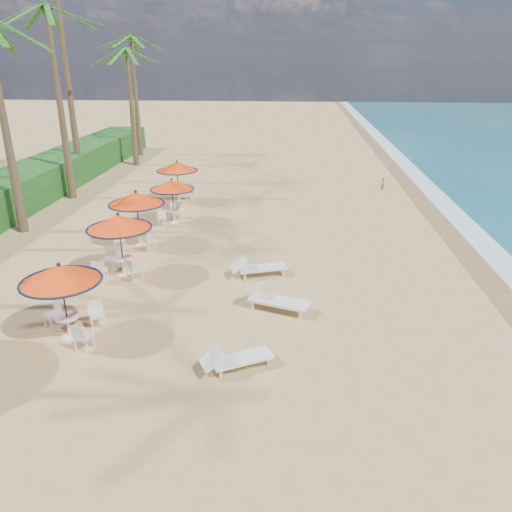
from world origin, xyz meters
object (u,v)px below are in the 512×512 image
at_px(station_1, 118,230).
at_px(station_4, 179,170).
at_px(station_2, 136,204).
at_px(lounger_near, 235,359).
at_px(station_3, 171,190).
at_px(station_0, 63,283).
at_px(lounger_far, 257,267).
at_px(lounger_mid, 273,298).

xyz_separation_m(station_1, station_4, (-0.09, 9.99, -0.00)).
relative_size(station_2, lounger_near, 1.26).
bearing_deg(station_3, station_0, -92.46).
distance_m(lounger_near, lounger_far, 5.90).
bearing_deg(station_2, station_4, 88.30).
height_order(station_2, station_3, station_2).
xyz_separation_m(station_4, lounger_mid, (5.68, -12.13, -1.39)).
xyz_separation_m(station_1, lounger_mid, (5.59, -2.14, -1.39)).
bearing_deg(lounger_mid, station_0, -139.57).
distance_m(station_3, lounger_mid, 10.05).
relative_size(station_3, lounger_mid, 0.94).
height_order(station_3, lounger_near, station_3).
xyz_separation_m(station_2, station_3, (0.68, 3.28, -0.24)).
relative_size(station_1, station_2, 1.00).
bearing_deg(lounger_far, station_2, 133.99).
relative_size(station_3, lounger_near, 1.14).
bearing_deg(station_1, lounger_far, 4.64).
xyz_separation_m(station_0, station_4, (-0.01, 14.28, 0.07)).
bearing_deg(lounger_near, station_2, 92.80).
bearing_deg(station_3, station_4, 97.42).
distance_m(station_2, station_4, 6.92).
xyz_separation_m(station_1, lounger_far, (4.89, 0.40, -1.42)).
relative_size(station_2, station_4, 1.04).
relative_size(station_0, station_2, 0.96).
xyz_separation_m(station_3, lounger_far, (4.51, -5.96, -1.26)).
xyz_separation_m(station_4, lounger_far, (4.98, -9.59, -1.42)).
height_order(station_3, station_4, station_4).
height_order(station_4, lounger_far, station_4).
xyz_separation_m(station_1, station_3, (0.38, 6.36, -0.16)).
height_order(station_2, lounger_far, station_2).
bearing_deg(station_0, lounger_near, -14.00).
height_order(station_0, lounger_mid, station_0).
distance_m(station_4, lounger_far, 10.90).
xyz_separation_m(lounger_near, lounger_far, (0.11, 5.90, 0.03)).
relative_size(station_1, station_3, 1.10).
bearing_deg(lounger_near, station_4, 79.63).
height_order(station_3, lounger_mid, station_3).
relative_size(lounger_near, lounger_far, 0.90).
bearing_deg(station_4, lounger_near, -72.53).
relative_size(lounger_mid, lounger_far, 1.09).
relative_size(station_1, lounger_far, 1.13).
distance_m(station_2, lounger_near, 10.09).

